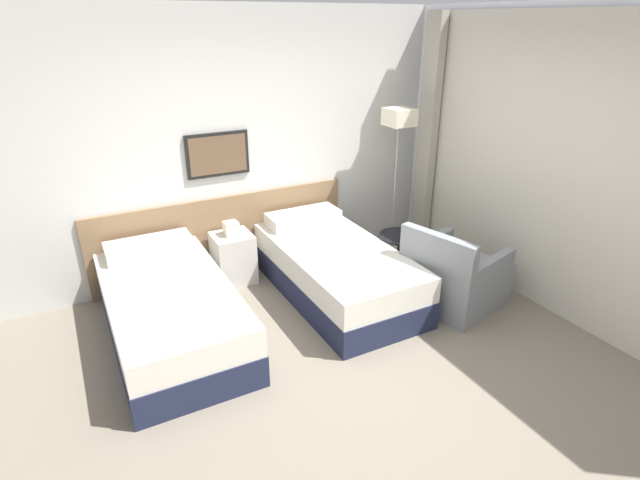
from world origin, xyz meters
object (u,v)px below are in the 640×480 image
(bed_near_door, at_px, (171,311))
(floor_lamp, at_px, (399,130))
(bed_near_window, at_px, (336,269))
(armchair, at_px, (454,278))
(nightstand, at_px, (233,257))
(side_table, at_px, (400,249))

(bed_near_door, relative_size, floor_lamp, 1.16)
(bed_near_door, bearing_deg, bed_near_window, 0.00)
(bed_near_door, height_order, armchair, armchair)
(bed_near_door, relative_size, nightstand, 2.89)
(bed_near_window, distance_m, floor_lamp, 1.72)
(bed_near_door, distance_m, floor_lamp, 3.03)
(bed_near_door, relative_size, bed_near_window, 1.00)
(nightstand, bearing_deg, bed_near_door, -138.32)
(floor_lamp, distance_m, side_table, 1.32)
(nightstand, relative_size, side_table, 1.27)
(bed_near_door, relative_size, side_table, 3.67)
(bed_near_window, bearing_deg, nightstand, 138.32)
(bed_near_door, distance_m, bed_near_window, 1.63)
(nightstand, xyz_separation_m, side_table, (1.53, -0.82, 0.09))
(nightstand, height_order, floor_lamp, floor_lamp)
(bed_near_window, xyz_separation_m, floor_lamp, (1.10, 0.58, 1.18))
(side_table, bearing_deg, nightstand, 151.81)
(bed_near_window, bearing_deg, side_table, -7.43)
(nightstand, xyz_separation_m, armchair, (1.73, -1.42, -0.02))
(armchair, bearing_deg, floor_lamp, -23.15)
(floor_lamp, xyz_separation_m, side_table, (-0.39, -0.67, -1.07))
(bed_near_window, distance_m, nightstand, 1.09)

